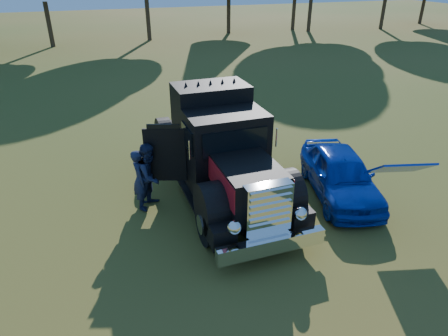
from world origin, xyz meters
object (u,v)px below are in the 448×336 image
diamond_t_truck (221,153)px  hotrod_coupe (341,174)px  spectator_near (140,179)px  spectator_far (150,176)px

diamond_t_truck → hotrod_coupe: bearing=-20.3°
diamond_t_truck → hotrod_coupe: diamond_t_truck is taller
diamond_t_truck → spectator_near: diamond_t_truck is taller
spectator_near → spectator_far: spectator_far is taller
spectator_far → diamond_t_truck: bearing=-47.7°
diamond_t_truck → spectator_near: size_ratio=4.29×
hotrod_coupe → spectator_far: bearing=166.8°
hotrod_coupe → spectator_far: 5.32m
hotrod_coupe → spectator_near: 5.59m
diamond_t_truck → spectator_far: bearing=179.0°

